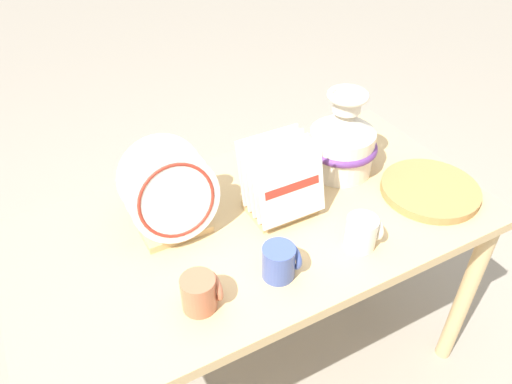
{
  "coord_description": "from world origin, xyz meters",
  "views": [
    {
      "loc": [
        -0.52,
        -0.96,
        1.71
      ],
      "look_at": [
        0.0,
        0.0,
        0.84
      ],
      "focal_mm": 35.0,
      "sensor_mm": 36.0,
      "label": 1
    }
  ],
  "objects_px": {
    "ceramic_vase": "(342,139)",
    "dish_rack_square_plates": "(281,185)",
    "mug_cream_glaze": "(362,232)",
    "mug_terracotta_glaze": "(201,292)",
    "wicker_charger_stack": "(430,190)",
    "mug_cobalt_glaze": "(280,261)",
    "dish_rack_round_plates": "(171,200)"
  },
  "relations": [
    {
      "from": "ceramic_vase",
      "to": "dish_rack_square_plates",
      "type": "relative_size",
      "value": 1.25
    },
    {
      "from": "mug_cream_glaze",
      "to": "mug_terracotta_glaze",
      "type": "bearing_deg",
      "value": 177.99
    },
    {
      "from": "ceramic_vase",
      "to": "mug_cream_glaze",
      "type": "relative_size",
      "value": 2.99
    },
    {
      "from": "dish_rack_square_plates",
      "to": "wicker_charger_stack",
      "type": "height_order",
      "value": "dish_rack_square_plates"
    },
    {
      "from": "mug_cream_glaze",
      "to": "mug_cobalt_glaze",
      "type": "relative_size",
      "value": 1.0
    },
    {
      "from": "mug_cream_glaze",
      "to": "mug_cobalt_glaze",
      "type": "xyz_separation_m",
      "value": [
        -0.25,
        0.01,
        0.0
      ]
    },
    {
      "from": "mug_terracotta_glaze",
      "to": "wicker_charger_stack",
      "type": "bearing_deg",
      "value": 4.48
    },
    {
      "from": "wicker_charger_stack",
      "to": "mug_terracotta_glaze",
      "type": "bearing_deg",
      "value": -175.52
    },
    {
      "from": "wicker_charger_stack",
      "to": "mug_cream_glaze",
      "type": "height_order",
      "value": "mug_cream_glaze"
    },
    {
      "from": "dish_rack_round_plates",
      "to": "mug_cream_glaze",
      "type": "height_order",
      "value": "dish_rack_round_plates"
    },
    {
      "from": "mug_terracotta_glaze",
      "to": "mug_cream_glaze",
      "type": "bearing_deg",
      "value": -2.01
    },
    {
      "from": "dish_rack_round_plates",
      "to": "mug_cobalt_glaze",
      "type": "height_order",
      "value": "dish_rack_round_plates"
    },
    {
      "from": "dish_rack_round_plates",
      "to": "wicker_charger_stack",
      "type": "relative_size",
      "value": 0.88
    },
    {
      "from": "ceramic_vase",
      "to": "dish_rack_round_plates",
      "type": "distance_m",
      "value": 0.59
    },
    {
      "from": "dish_rack_round_plates",
      "to": "mug_cobalt_glaze",
      "type": "distance_m",
      "value": 0.34
    },
    {
      "from": "dish_rack_round_plates",
      "to": "dish_rack_square_plates",
      "type": "relative_size",
      "value": 1.18
    },
    {
      "from": "wicker_charger_stack",
      "to": "mug_cobalt_glaze",
      "type": "xyz_separation_m",
      "value": [
        -0.59,
        -0.07,
        0.03
      ]
    },
    {
      "from": "mug_terracotta_glaze",
      "to": "mug_cobalt_glaze",
      "type": "distance_m",
      "value": 0.22
    },
    {
      "from": "dish_rack_square_plates",
      "to": "mug_cream_glaze",
      "type": "distance_m",
      "value": 0.27
    },
    {
      "from": "wicker_charger_stack",
      "to": "mug_cream_glaze",
      "type": "distance_m",
      "value": 0.34
    },
    {
      "from": "dish_rack_square_plates",
      "to": "mug_cobalt_glaze",
      "type": "relative_size",
      "value": 2.39
    },
    {
      "from": "mug_terracotta_glaze",
      "to": "mug_cream_glaze",
      "type": "relative_size",
      "value": 1.0
    },
    {
      "from": "mug_cream_glaze",
      "to": "dish_rack_square_plates",
      "type": "bearing_deg",
      "value": 117.06
    },
    {
      "from": "wicker_charger_stack",
      "to": "mug_cobalt_glaze",
      "type": "height_order",
      "value": "mug_cobalt_glaze"
    },
    {
      "from": "ceramic_vase",
      "to": "mug_cream_glaze",
      "type": "bearing_deg",
      "value": -116.24
    },
    {
      "from": "dish_rack_round_plates",
      "to": "wicker_charger_stack",
      "type": "distance_m",
      "value": 0.8
    },
    {
      "from": "mug_terracotta_glaze",
      "to": "dish_rack_round_plates",
      "type": "bearing_deg",
      "value": 81.82
    },
    {
      "from": "ceramic_vase",
      "to": "dish_rack_square_plates",
      "type": "height_order",
      "value": "ceramic_vase"
    },
    {
      "from": "wicker_charger_stack",
      "to": "dish_rack_square_plates",
      "type": "bearing_deg",
      "value": 160.86
    },
    {
      "from": "dish_rack_round_plates",
      "to": "mug_terracotta_glaze",
      "type": "bearing_deg",
      "value": -98.18
    },
    {
      "from": "mug_cream_glaze",
      "to": "mug_cobalt_glaze",
      "type": "height_order",
      "value": "same"
    },
    {
      "from": "ceramic_vase",
      "to": "mug_terracotta_glaze",
      "type": "height_order",
      "value": "ceramic_vase"
    }
  ]
}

